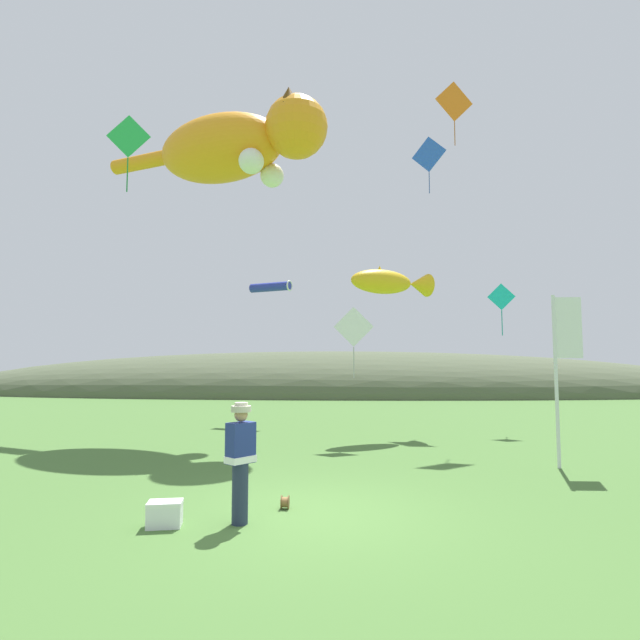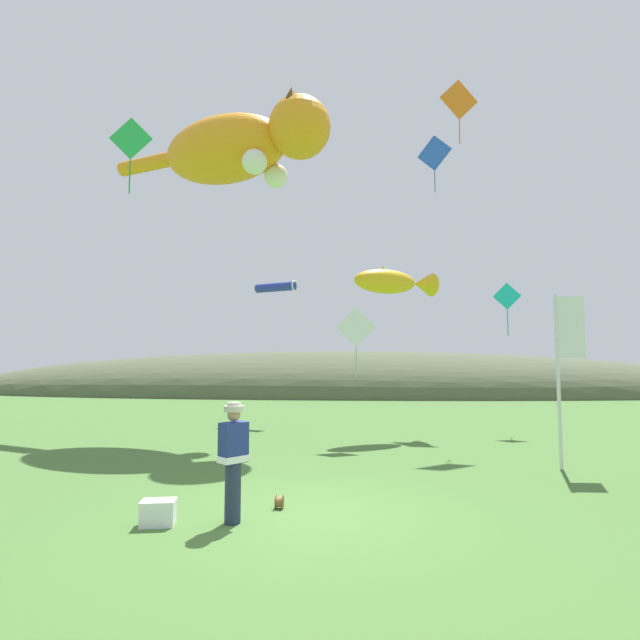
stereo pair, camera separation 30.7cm
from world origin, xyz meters
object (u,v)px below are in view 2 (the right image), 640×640
festival_attendant (233,458)px  kite_diamond_blue (434,153)px  kite_giant_cat (240,147)px  kite_diamond_orange (459,100)px  kite_tube_streamer (276,287)px  festival_banner_pole (565,354)px  kite_fish_windsock (394,282)px  kite_spool (279,502)px  picnic_cooler (158,513)px  kite_diamond_green (131,139)px  kite_diamond_white (356,327)px  kite_diamond_teal (507,297)px

festival_attendant → kite_diamond_blue: 16.91m
kite_giant_cat → kite_diamond_orange: 8.07m
kite_tube_streamer → kite_diamond_blue: bearing=1.1°
festival_banner_pole → kite_fish_windsock: size_ratio=1.27×
kite_tube_streamer → kite_diamond_blue: (6.50, 0.13, 5.51)m
kite_spool → kite_tube_streamer: size_ratio=0.12×
kite_fish_windsock → kite_spool: bearing=-107.0°
kite_spool → picnic_cooler: (-1.65, -0.94, 0.07)m
kite_tube_streamer → kite_diamond_green: 8.76m
kite_fish_windsock → kite_diamond_white: size_ratio=1.48×
kite_diamond_green → kite_fish_windsock: bearing=33.0°
kite_diamond_white → festival_attendant: bearing=-104.7°
picnic_cooler → festival_attendant: bearing=8.7°
festival_banner_pole → kite_diamond_orange: bearing=98.5°
picnic_cooler → kite_diamond_white: bearing=68.1°
kite_diamond_green → kite_diamond_orange: size_ratio=0.84×
festival_attendant → kite_diamond_white: kite_diamond_white is taller
festival_attendant → picnic_cooler: 1.33m
kite_giant_cat → kite_diamond_white: 7.98m
festival_attendant → kite_diamond_green: 9.39m
kite_fish_windsock → kite_giant_cat: bearing=178.9°
kite_fish_windsock → kite_tube_streamer: bearing=143.7°
festival_banner_pole → kite_fish_windsock: 6.62m
picnic_cooler → kite_diamond_white: 8.51m
kite_diamond_teal → kite_giant_cat: bearing=-173.9°
festival_attendant → kite_giant_cat: (-2.16, 9.32, 8.96)m
kite_diamond_green → kite_diamond_blue: bearing=41.5°
kite_fish_windsock → kite_tube_streamer: kite_tube_streamer is taller
picnic_cooler → kite_giant_cat: 13.63m
kite_tube_streamer → festival_attendant: bearing=-83.9°
kite_giant_cat → kite_diamond_green: size_ratio=4.25×
picnic_cooler → kite_diamond_teal: kite_diamond_teal is taller
kite_giant_cat → kite_diamond_orange: (7.81, 0.81, 1.89)m
picnic_cooler → kite_diamond_green: kite_diamond_green is taller
festival_banner_pole → kite_diamond_blue: size_ratio=1.62×
festival_attendant → kite_spool: festival_attendant is taller
kite_fish_windsock → kite_diamond_blue: 7.09m
kite_diamond_green → kite_diamond_orange: (9.58, 5.50, 3.68)m
kite_diamond_orange → kite_spool: bearing=-118.4°
kite_giant_cat → kite_diamond_teal: kite_giant_cat is taller
picnic_cooler → kite_diamond_green: (-2.86, 4.79, 7.94)m
kite_giant_cat → kite_diamond_teal: size_ratio=4.63×
kite_diamond_white → kite_diamond_blue: bearing=59.2°
kite_fish_windsock → kite_diamond_green: size_ratio=1.52×
festival_banner_pole → kite_diamond_orange: kite_diamond_orange is taller
kite_diamond_blue → festival_attendant: bearing=-112.2°
picnic_cooler → kite_diamond_orange: bearing=56.9°
kite_giant_cat → kite_diamond_green: 5.33m
kite_giant_cat → kite_tube_streamer: kite_giant_cat is taller
picnic_cooler → kite_diamond_teal: (8.27, 10.48, 4.45)m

